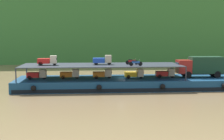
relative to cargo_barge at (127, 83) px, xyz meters
The scene contains 14 objects.
ground_plane 0.75m from the cargo_barge, 90.00° to the left, with size 400.00×400.00×0.00m, color olive.
hillside_far_bank 61.01m from the cargo_barge, 90.00° to the left, with size 120.03×39.61×28.94m.
cargo_barge is the anchor object (origin of this frame).
covered_lorry 11.50m from the cargo_barge, ahead, with size 7.89×2.42×3.10m.
cargo_rack 4.66m from the cargo_barge, behind, with size 23.24×7.54×2.00m.
mini_truck_lower_stern 13.17m from the cargo_barge, behind, with size 2.78×1.27×1.38m.
mini_truck_lower_aft 8.52m from the cargo_barge, behind, with size 2.75×1.22×1.38m.
mini_truck_lower_mid 3.94m from the cargo_barge, behind, with size 2.75×1.21×1.38m.
mini_truck_lower_fore 1.84m from the cargo_barge, 29.19° to the right, with size 2.77×1.25×1.38m.
mini_truck_lower_bow 5.92m from the cargo_barge, ahead, with size 2.77×1.26×1.38m.
mini_truck_upper_stern 12.07m from the cargo_barge, behind, with size 2.76×1.23×1.38m.
mini_truck_upper_mid 5.01m from the cargo_barge, behind, with size 2.74×1.20×1.38m.
motorcycle_upper_port 4.00m from the cargo_barge, 67.74° to the right, with size 1.90×0.55×0.87m.
motorcycle_upper_centre 3.26m from the cargo_barge, ahead, with size 1.90×0.55×0.87m.
Camera 1 is at (-5.86, -45.67, 7.62)m, focal length 50.14 mm.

